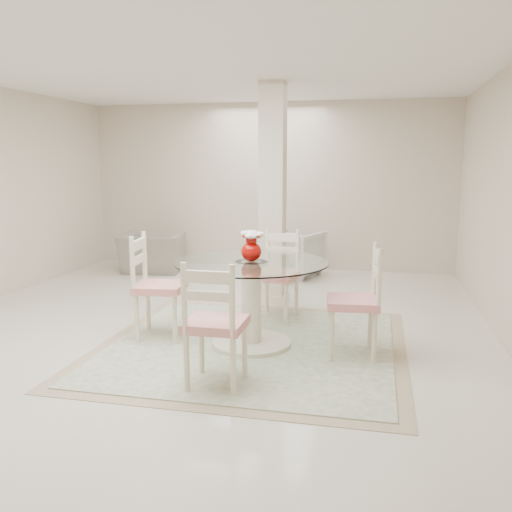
% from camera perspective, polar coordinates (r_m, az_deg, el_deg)
% --- Properties ---
extents(ground, '(7.00, 7.00, 0.00)m').
position_cam_1_polar(ground, '(5.85, -5.62, -7.59)').
color(ground, silver).
rests_on(ground, ground).
extents(room_shell, '(6.02, 7.02, 2.71)m').
position_cam_1_polar(room_shell, '(5.58, -5.94, 10.89)').
color(room_shell, beige).
rests_on(room_shell, ground).
extents(column, '(0.30, 0.30, 2.70)m').
position_cam_1_polar(column, '(6.73, 1.75, 6.46)').
color(column, beige).
rests_on(column, ground).
extents(area_rug, '(2.90, 2.90, 0.02)m').
position_cam_1_polar(area_rug, '(5.28, -0.48, -9.40)').
color(area_rug, tan).
rests_on(area_rug, ground).
extents(dining_table, '(1.45, 1.45, 0.83)m').
position_cam_1_polar(dining_table, '(5.16, -0.49, -5.03)').
color(dining_table, '#F9E7CD').
rests_on(dining_table, ground).
extents(red_vase, '(0.22, 0.21, 0.29)m').
position_cam_1_polar(red_vase, '(5.05, -0.49, 1.05)').
color(red_vase, '#AB0905').
rests_on(red_vase, dining_table).
extents(dining_chair_east, '(0.50, 0.50, 1.13)m').
position_cam_1_polar(dining_chair_east, '(4.94, 11.00, -3.85)').
color(dining_chair_east, beige).
rests_on(dining_chair_east, ground).
extents(dining_chair_north, '(0.51, 0.51, 1.11)m').
position_cam_1_polar(dining_chair_north, '(6.08, 2.37, -1.20)').
color(dining_chair_north, '#F2E4C7').
rests_on(dining_chair_north, ground).
extents(dining_chair_west, '(0.51, 0.51, 1.16)m').
position_cam_1_polar(dining_chair_west, '(5.48, -10.84, -2.32)').
color(dining_chair_west, '#F4EEC8').
rests_on(dining_chair_west, ground).
extents(dining_chair_south, '(0.45, 0.45, 1.13)m').
position_cam_1_polar(dining_chair_south, '(4.18, -4.52, -6.27)').
color(dining_chair_south, '#F2E9C7').
rests_on(dining_chair_south, ground).
extents(recliner_taupe, '(1.05, 0.95, 0.62)m').
position_cam_1_polar(recliner_taupe, '(8.86, -10.86, 0.35)').
color(recliner_taupe, gray).
rests_on(recliner_taupe, ground).
extents(armchair_white, '(0.98, 1.00, 0.71)m').
position_cam_1_polar(armchair_white, '(8.41, 4.02, 0.31)').
color(armchair_white, silver).
rests_on(armchair_white, ground).
extents(side_table, '(0.45, 0.45, 0.47)m').
position_cam_1_polar(side_table, '(7.94, 1.34, -1.24)').
color(side_table, tan).
rests_on(side_table, ground).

